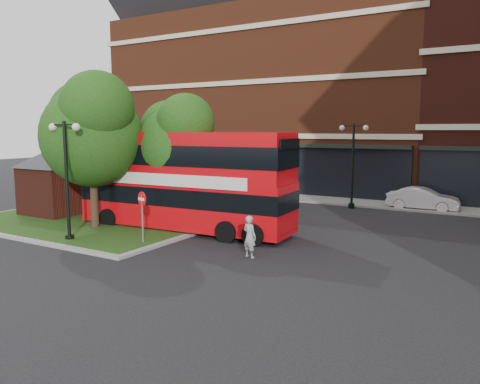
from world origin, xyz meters
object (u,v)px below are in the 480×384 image
Objects in this scene: car_silver at (238,187)px; woman at (250,237)px; bus at (183,174)px; car_white at (423,199)px.

woman is at bearing -151.37° from car_silver.
bus is 2.30× the size of car_silver.
car_silver is (-7.96, 12.50, 0.00)m from woman.
bus is at bearing -12.79° from woman.
car_silver reaches higher than woman.
car_silver is at bearing 95.67° from car_white.
bus reaches higher than car_silver.
woman is 0.34× the size of car_silver.
bus is 6.78× the size of woman.
car_white is (11.62, 1.50, -0.13)m from car_silver.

